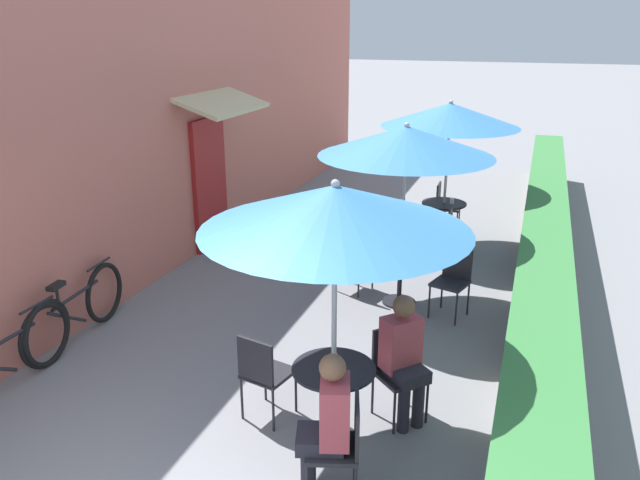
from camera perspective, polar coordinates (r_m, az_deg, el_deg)
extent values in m
cube|color=#C66B5B|center=(10.71, -9.28, 11.50)|extent=(0.24, 14.16, 4.20)
cube|color=maroon|center=(10.22, -10.05, 5.09)|extent=(0.08, 0.96, 2.10)
cube|color=beige|center=(9.84, -8.88, 12.32)|extent=(0.78, 1.80, 0.30)
cube|color=tan|center=(9.79, 19.54, -1.44)|extent=(0.44, 13.16, 0.45)
cube|color=#387A3D|center=(9.63, 19.87, 1.37)|extent=(0.60, 12.50, 0.56)
cylinder|color=black|center=(5.81, 1.21, -17.68)|extent=(0.44, 0.44, 0.02)
cylinder|color=black|center=(5.60, 1.24, -14.80)|extent=(0.06, 0.06, 0.71)
cylinder|color=black|center=(5.41, 1.27, -11.72)|extent=(0.72, 0.72, 0.02)
cylinder|color=#B7B7BC|center=(5.21, 1.30, -7.73)|extent=(0.04, 0.04, 2.28)
cone|color=#387ABC|center=(4.84, 1.39, 2.96)|extent=(2.16, 2.16, 0.36)
sphere|color=#B7B7BC|center=(4.79, 1.41, 5.17)|extent=(0.07, 0.07, 0.07)
cube|color=#232328|center=(4.99, 1.10, -18.50)|extent=(0.50, 0.50, 0.04)
cube|color=#232328|center=(4.86, 3.39, -16.57)|extent=(0.14, 0.37, 0.42)
cylinder|color=#232328|center=(5.27, -0.95, -19.19)|extent=(0.02, 0.02, 0.45)
cylinder|color=#232328|center=(5.27, 3.20, -19.26)|extent=(0.02, 0.02, 0.45)
cylinder|color=#23232D|center=(5.19, -1.01, -19.79)|extent=(0.11, 0.11, 0.47)
cylinder|color=#23232D|center=(5.06, -1.12, -20.93)|extent=(0.11, 0.11, 0.47)
cube|color=#23232D|center=(4.94, 0.01, -17.75)|extent=(0.43, 0.39, 0.12)
cube|color=#AD424C|center=(4.79, 1.37, -15.38)|extent=(0.31, 0.39, 0.50)
sphere|color=brown|center=(4.59, 1.16, -11.58)|extent=(0.20, 0.20, 0.20)
cube|color=#232328|center=(5.88, 7.37, -12.21)|extent=(0.57, 0.57, 0.04)
cube|color=#232328|center=(5.90, 6.42, -9.66)|extent=(0.28, 0.30, 0.42)
cylinder|color=#232328|center=(5.79, 6.81, -15.38)|extent=(0.02, 0.02, 0.45)
cylinder|color=#232328|center=(5.97, 9.76, -14.35)|extent=(0.02, 0.02, 0.45)
cylinder|color=#232328|center=(6.04, 4.83, -13.71)|extent=(0.02, 0.02, 0.45)
cylinder|color=#232328|center=(6.21, 7.71, -12.79)|extent=(0.02, 0.02, 0.45)
cylinder|color=#23232D|center=(5.83, 7.65, -15.01)|extent=(0.11, 0.11, 0.47)
cylinder|color=#23232D|center=(5.91, 8.96, -14.56)|extent=(0.11, 0.11, 0.47)
cube|color=#23232D|center=(5.77, 7.93, -11.93)|extent=(0.47, 0.46, 0.12)
cube|color=#AD424C|center=(5.73, 7.40, -9.30)|extent=(0.39, 0.40, 0.50)
sphere|color=brown|center=(5.55, 7.68, -6.03)|extent=(0.20, 0.20, 0.20)
cube|color=#232328|center=(5.89, -4.74, -12.03)|extent=(0.48, 0.48, 0.04)
cube|color=#232328|center=(5.66, -5.93, -11.02)|extent=(0.38, 0.11, 0.42)
cylinder|color=#232328|center=(6.04, -2.22, -13.61)|extent=(0.02, 0.02, 0.45)
cylinder|color=#232328|center=(6.22, -5.03, -12.61)|extent=(0.02, 0.02, 0.45)
cylinder|color=#232328|center=(5.80, -4.30, -15.21)|extent=(0.02, 0.02, 0.45)
cylinder|color=#232328|center=(5.99, -7.16, -14.10)|extent=(0.02, 0.02, 0.45)
cylinder|color=#B73D3D|center=(5.45, 1.29, -10.78)|extent=(0.07, 0.07, 0.09)
cylinder|color=black|center=(8.35, 7.21, -5.61)|extent=(0.44, 0.44, 0.02)
cylinder|color=black|center=(8.21, 7.32, -3.37)|extent=(0.06, 0.06, 0.71)
cylinder|color=black|center=(8.08, 7.42, -1.07)|extent=(0.72, 0.72, 0.02)
cylinder|color=#B7B7BC|center=(7.94, 7.55, 1.79)|extent=(0.04, 0.04, 2.28)
cone|color=#387ABC|center=(7.70, 7.88, 8.95)|extent=(2.16, 2.16, 0.36)
sphere|color=#B7B7BC|center=(7.67, 7.95, 10.36)|extent=(0.07, 0.07, 0.07)
cube|color=#232328|center=(8.50, 3.21, -1.80)|extent=(0.50, 0.50, 0.04)
cube|color=#232328|center=(8.28, 2.54, -0.82)|extent=(0.37, 0.14, 0.42)
cylinder|color=#232328|center=(8.64, 4.83, -3.09)|extent=(0.02, 0.02, 0.45)
cylinder|color=#232328|center=(8.82, 2.83, -2.57)|extent=(0.02, 0.02, 0.45)
cylinder|color=#232328|center=(8.36, 3.55, -3.86)|extent=(0.02, 0.02, 0.45)
cylinder|color=#232328|center=(8.54, 1.51, -3.31)|extent=(0.02, 0.02, 0.45)
cube|color=#232328|center=(7.90, 11.80, -3.91)|extent=(0.50, 0.50, 0.04)
cube|color=#232328|center=(7.98, 12.46, -2.08)|extent=(0.37, 0.14, 0.42)
cylinder|color=#232328|center=(7.90, 9.96, -5.54)|extent=(0.02, 0.02, 0.45)
cylinder|color=#232328|center=(7.77, 12.34, -6.15)|extent=(0.02, 0.02, 0.45)
cylinder|color=#232328|center=(8.20, 11.08, -4.67)|extent=(0.02, 0.02, 0.45)
cylinder|color=#232328|center=(8.08, 13.39, -5.23)|extent=(0.02, 0.02, 0.45)
cylinder|color=#B73D3D|center=(8.02, 8.33, -0.83)|extent=(0.07, 0.07, 0.09)
cylinder|color=black|center=(10.58, 11.04, -0.37)|extent=(0.44, 0.44, 0.02)
cylinder|color=black|center=(10.46, 11.16, 1.45)|extent=(0.06, 0.06, 0.71)
cylinder|color=black|center=(10.36, 11.28, 3.30)|extent=(0.72, 0.72, 0.02)
cylinder|color=#B7B7BC|center=(10.26, 11.44, 5.57)|extent=(0.04, 0.04, 2.28)
cone|color=#387ABC|center=(10.07, 11.82, 11.14)|extent=(2.16, 2.16, 0.36)
sphere|color=#B7B7BC|center=(10.05, 11.90, 12.22)|extent=(0.07, 0.07, 0.07)
cube|color=#232328|center=(9.78, 10.65, 0.73)|extent=(0.41, 0.41, 0.04)
cube|color=#232328|center=(9.69, 11.81, 1.80)|extent=(0.04, 0.38, 0.42)
cylinder|color=#232328|center=(10.04, 9.70, -0.07)|extent=(0.02, 0.02, 0.45)
cylinder|color=#232328|center=(9.70, 9.37, -0.74)|extent=(0.02, 0.02, 0.45)
cylinder|color=#232328|center=(10.00, 11.74, -0.28)|extent=(0.02, 0.02, 0.45)
cylinder|color=#232328|center=(9.66, 11.48, -0.96)|extent=(0.02, 0.02, 0.45)
cube|color=#232328|center=(11.11, 11.66, 2.92)|extent=(0.41, 0.41, 0.04)
cube|color=#232328|center=(11.07, 10.78, 4.05)|extent=(0.04, 0.38, 0.42)
cylinder|color=#232328|center=(10.98, 12.40, 1.45)|extent=(0.02, 0.02, 0.45)
cylinder|color=#232328|center=(11.33, 12.60, 1.98)|extent=(0.02, 0.02, 0.45)
cylinder|color=#232328|center=(11.02, 10.54, 1.64)|extent=(0.02, 0.02, 0.45)
cylinder|color=#232328|center=(11.36, 10.80, 2.16)|extent=(0.02, 0.02, 0.45)
cylinder|color=white|center=(10.29, 11.97, 3.47)|extent=(0.07, 0.07, 0.09)
torus|color=black|center=(7.31, -23.85, -7.99)|extent=(0.06, 0.72, 0.72)
cylinder|color=black|center=(6.90, -27.12, -8.33)|extent=(0.04, 0.85, 0.04)
cylinder|color=black|center=(7.13, -24.49, -5.43)|extent=(0.03, 0.46, 0.03)
torus|color=black|center=(8.12, -19.11, -4.56)|extent=(0.13, 0.74, 0.74)
torus|color=black|center=(7.33, -23.66, -7.80)|extent=(0.13, 0.74, 0.74)
cylinder|color=black|center=(7.63, -21.45, -4.71)|extent=(0.12, 0.85, 0.04)
cylinder|color=black|center=(7.57, -22.09, -6.55)|extent=(0.10, 0.62, 0.41)
cylinder|color=black|center=(7.37, -22.86, -4.81)|extent=(0.04, 0.04, 0.26)
cube|color=black|center=(7.32, -22.99, -3.88)|extent=(0.12, 0.23, 0.05)
cylinder|color=black|center=(7.94, -19.58, -2.10)|extent=(0.07, 0.46, 0.03)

